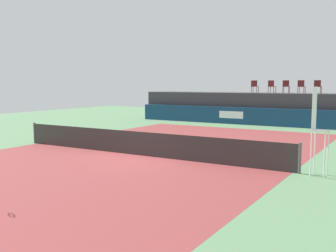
{
  "coord_description": "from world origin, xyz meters",
  "views": [
    {
      "loc": [
        9.0,
        -12.7,
        2.85
      ],
      "look_at": [
        0.09,
        2.0,
        1.0
      ],
      "focal_mm": 42.09,
      "sensor_mm": 36.0,
      "label": 1
    }
  ],
  "objects_px": {
    "spectator_chair_far_left": "(255,86)",
    "umpire_chair": "(317,125)",
    "net_post_far": "(300,158)",
    "spectator_chair_left": "(272,86)",
    "spectator_chair_right": "(301,86)",
    "spectator_chair_center": "(286,86)",
    "tennis_ball": "(259,164)",
    "spectator_chair_far_right": "(318,86)",
    "net_post_near": "(35,133)"
  },
  "relations": [
    {
      "from": "spectator_chair_center",
      "to": "net_post_near",
      "type": "distance_m",
      "value": 17.47
    },
    {
      "from": "umpire_chair",
      "to": "tennis_ball",
      "type": "distance_m",
      "value": 2.6
    },
    {
      "from": "spectator_chair_far_left",
      "to": "spectator_chair_far_right",
      "type": "xyz_separation_m",
      "value": [
        4.28,
        0.28,
        0.0
      ]
    },
    {
      "from": "spectator_chair_far_left",
      "to": "spectator_chair_right",
      "type": "bearing_deg",
      "value": 2.58
    },
    {
      "from": "net_post_far",
      "to": "spectator_chair_far_left",
      "type": "bearing_deg",
      "value": 113.96
    },
    {
      "from": "spectator_chair_far_left",
      "to": "spectator_chair_center",
      "type": "bearing_deg",
      "value": 12.92
    },
    {
      "from": "spectator_chair_far_left",
      "to": "spectator_chair_far_right",
      "type": "relative_size",
      "value": 1.0
    },
    {
      "from": "spectator_chair_left",
      "to": "net_post_far",
      "type": "distance_m",
      "value": 16.54
    },
    {
      "from": "spectator_chair_right",
      "to": "spectator_chair_left",
      "type": "bearing_deg",
      "value": 171.21
    },
    {
      "from": "spectator_chair_far_left",
      "to": "net_post_far",
      "type": "relative_size",
      "value": 0.89
    },
    {
      "from": "spectator_chair_right",
      "to": "tennis_ball",
      "type": "xyz_separation_m",
      "value": [
        1.88,
        -14.48,
        -2.66
      ]
    },
    {
      "from": "umpire_chair",
      "to": "net_post_near",
      "type": "height_order",
      "value": "umpire_chair"
    },
    {
      "from": "umpire_chair",
      "to": "net_post_far",
      "type": "relative_size",
      "value": 2.76
    },
    {
      "from": "spectator_chair_left",
      "to": "spectator_chair_far_right",
      "type": "height_order",
      "value": "same"
    },
    {
      "from": "spectator_chair_center",
      "to": "spectator_chair_right",
      "type": "distance_m",
      "value": 1.17
    },
    {
      "from": "spectator_chair_far_left",
      "to": "spectator_chair_far_right",
      "type": "distance_m",
      "value": 4.29
    },
    {
      "from": "spectator_chair_center",
      "to": "spectator_chair_far_right",
      "type": "xyz_separation_m",
      "value": [
        2.16,
        -0.21,
        0.0
      ]
    },
    {
      "from": "spectator_chair_center",
      "to": "tennis_ball",
      "type": "bearing_deg",
      "value": -78.56
    },
    {
      "from": "spectator_chair_center",
      "to": "tennis_ball",
      "type": "relative_size",
      "value": 13.06
    },
    {
      "from": "spectator_chair_right",
      "to": "spectator_chair_far_right",
      "type": "distance_m",
      "value": 1.05
    },
    {
      "from": "spectator_chair_far_right",
      "to": "tennis_ball",
      "type": "bearing_deg",
      "value": -86.71
    },
    {
      "from": "net_post_near",
      "to": "spectator_chair_left",
      "type": "bearing_deg",
      "value": 66.04
    },
    {
      "from": "spectator_chair_far_left",
      "to": "umpire_chair",
      "type": "distance_m",
      "value": 16.59
    },
    {
      "from": "spectator_chair_far_left",
      "to": "spectator_chair_center",
      "type": "distance_m",
      "value": 2.18
    },
    {
      "from": "umpire_chair",
      "to": "tennis_ball",
      "type": "bearing_deg",
      "value": 163.01
    },
    {
      "from": "tennis_ball",
      "to": "umpire_chair",
      "type": "bearing_deg",
      "value": -16.99
    },
    {
      "from": "spectator_chair_far_left",
      "to": "net_post_near",
      "type": "height_order",
      "value": "spectator_chair_far_left"
    },
    {
      "from": "spectator_chair_far_right",
      "to": "net_post_near",
      "type": "distance_m",
      "value": 18.38
    },
    {
      "from": "spectator_chair_far_left",
      "to": "net_post_far",
      "type": "xyz_separation_m",
      "value": [
        6.64,
        -14.95,
        -2.19
      ]
    },
    {
      "from": "net_post_near",
      "to": "tennis_ball",
      "type": "distance_m",
      "value": 10.91
    },
    {
      "from": "spectator_chair_far_left",
      "to": "spectator_chair_right",
      "type": "height_order",
      "value": "same"
    },
    {
      "from": "tennis_ball",
      "to": "spectator_chair_far_left",
      "type": "bearing_deg",
      "value": 109.67
    },
    {
      "from": "spectator_chair_far_left",
      "to": "spectator_chair_right",
      "type": "distance_m",
      "value": 3.25
    },
    {
      "from": "umpire_chair",
      "to": "spectator_chair_far_left",
      "type": "bearing_deg",
      "value": 115.47
    },
    {
      "from": "net_post_far",
      "to": "tennis_ball",
      "type": "relative_size",
      "value": 14.71
    },
    {
      "from": "spectator_chair_left",
      "to": "umpire_chair",
      "type": "bearing_deg",
      "value": -68.68
    },
    {
      "from": "spectator_chair_far_right",
      "to": "umpire_chair",
      "type": "height_order",
      "value": "spectator_chair_far_right"
    },
    {
      "from": "spectator_chair_right",
      "to": "spectator_chair_far_right",
      "type": "height_order",
      "value": "same"
    },
    {
      "from": "net_post_far",
      "to": "spectator_chair_left",
      "type": "bearing_deg",
      "value": 109.76
    },
    {
      "from": "spectator_chair_far_left",
      "to": "spectator_chair_left",
      "type": "height_order",
      "value": "same"
    },
    {
      "from": "spectator_chair_far_left",
      "to": "spectator_chair_left",
      "type": "relative_size",
      "value": 1.0
    },
    {
      "from": "tennis_ball",
      "to": "spectator_chair_right",
      "type": "bearing_deg",
      "value": 97.39
    },
    {
      "from": "spectator_chair_right",
      "to": "umpire_chair",
      "type": "distance_m",
      "value": 15.62
    },
    {
      "from": "spectator_chair_center",
      "to": "net_post_far",
      "type": "xyz_separation_m",
      "value": [
        4.52,
        -15.44,
        -2.19
      ]
    },
    {
      "from": "spectator_chair_far_left",
      "to": "umpire_chair",
      "type": "height_order",
      "value": "spectator_chair_far_left"
    },
    {
      "from": "spectator_chair_center",
      "to": "umpire_chair",
      "type": "distance_m",
      "value": 16.26
    },
    {
      "from": "spectator_chair_left",
      "to": "tennis_ball",
      "type": "relative_size",
      "value": 13.06
    },
    {
      "from": "spectator_chair_far_left",
      "to": "spectator_chair_center",
      "type": "relative_size",
      "value": 1.0
    },
    {
      "from": "spectator_chair_right",
      "to": "umpire_chair",
      "type": "relative_size",
      "value": 0.32
    },
    {
      "from": "spectator_chair_far_left",
      "to": "net_post_far",
      "type": "height_order",
      "value": "spectator_chair_far_left"
    }
  ]
}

